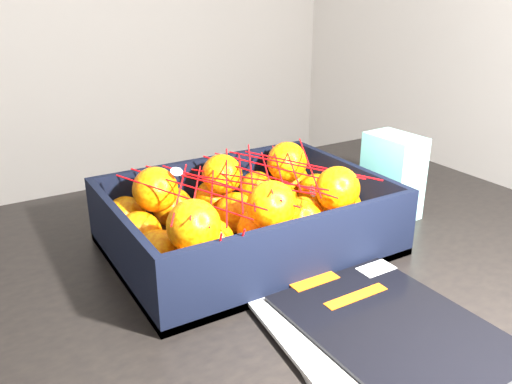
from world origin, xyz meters
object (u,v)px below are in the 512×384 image
magazine_stack (379,336)px  produce_crate (247,229)px  retail_carton (392,176)px  table (258,289)px

magazine_stack → produce_crate: bearing=92.3°
retail_carton → produce_crate: bearing=172.7°
magazine_stack → retail_carton: size_ratio=2.17×
table → magazine_stack: 0.34m
table → magazine_stack: magazine_stack is taller
table → produce_crate: size_ratio=2.74×
magazine_stack → produce_crate: 0.31m
retail_carton → magazine_stack: bearing=-138.8°
produce_crate → magazine_stack: bearing=-87.7°
table → produce_crate: 0.14m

